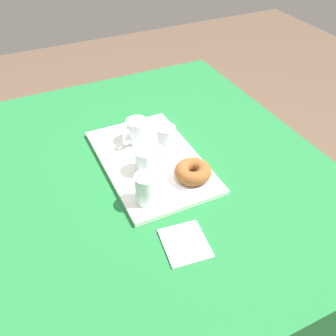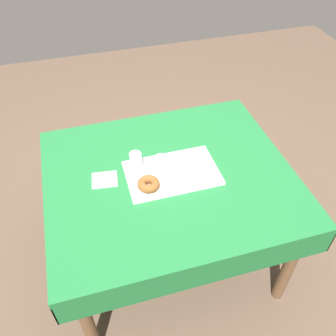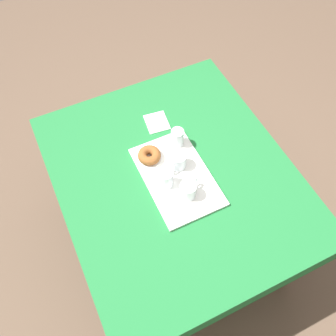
# 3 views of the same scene
# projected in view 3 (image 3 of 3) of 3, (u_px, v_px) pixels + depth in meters

# --- Properties ---
(ground_plane) EXTENTS (6.00, 6.00, 0.00)m
(ground_plane) POSITION_uv_depth(u_px,v_px,m) (173.00, 234.00, 2.37)
(ground_plane) COLOR brown
(dining_table) EXTENTS (1.27, 1.09, 0.74)m
(dining_table) POSITION_uv_depth(u_px,v_px,m) (175.00, 184.00, 1.82)
(dining_table) COLOR #1E6B33
(dining_table) RESTS_ON ground
(serving_tray) EXTENTS (0.47, 0.30, 0.02)m
(serving_tray) POSITION_uv_depth(u_px,v_px,m) (176.00, 177.00, 1.73)
(serving_tray) COLOR white
(serving_tray) RESTS_ON dining_table
(tea_mug_left) EXTENTS (0.07, 0.11, 0.08)m
(tea_mug_left) POSITION_uv_depth(u_px,v_px,m) (178.00, 161.00, 1.72)
(tea_mug_left) COLOR white
(tea_mug_left) RESTS_ON serving_tray
(tea_mug_right) EXTENTS (0.08, 0.11, 0.08)m
(tea_mug_right) POSITION_uv_depth(u_px,v_px,m) (188.00, 190.00, 1.64)
(tea_mug_right) COLOR white
(tea_mug_right) RESTS_ON serving_tray
(water_glass_near) EXTENTS (0.06, 0.06, 0.09)m
(water_glass_near) POSITION_uv_depth(u_px,v_px,m) (177.00, 138.00, 1.79)
(water_glass_near) COLOR white
(water_glass_near) RESTS_ON serving_tray
(water_glass_far) EXTENTS (0.06, 0.06, 0.09)m
(water_glass_far) POSITION_uv_depth(u_px,v_px,m) (166.00, 179.00, 1.67)
(water_glass_far) COLOR white
(water_glass_far) RESTS_ON serving_tray
(donut_plate_left) EXTENTS (0.12, 0.12, 0.01)m
(donut_plate_left) POSITION_uv_depth(u_px,v_px,m) (150.00, 158.00, 1.77)
(donut_plate_left) COLOR white
(donut_plate_left) RESTS_ON serving_tray
(sugar_donut_left) EXTENTS (0.11, 0.11, 0.04)m
(sugar_donut_left) POSITION_uv_depth(u_px,v_px,m) (149.00, 155.00, 1.75)
(sugar_donut_left) COLOR brown
(sugar_donut_left) RESTS_ON donut_plate_left
(paper_napkin) EXTENTS (0.14, 0.13, 0.01)m
(paper_napkin) POSITION_uv_depth(u_px,v_px,m) (157.00, 122.00, 1.91)
(paper_napkin) COLOR white
(paper_napkin) RESTS_ON dining_table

